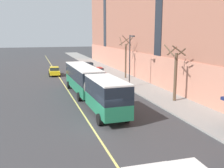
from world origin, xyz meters
TOP-DOWN VIEW (x-y plane):
  - ground_plane at (0.00, 0.00)m, footprint 260.00×260.00m
  - sidewalk at (9.27, 3.00)m, footprint 4.57×160.00m
  - city_bus at (0.73, 8.40)m, footprint 3.21×18.81m
  - parked_car_black_0 at (5.83, 33.67)m, footprint 2.08×4.77m
  - parked_car_red_1 at (5.69, 25.13)m, footprint 1.99×4.73m
  - taxi_cab at (-1.57, 28.21)m, footprint 2.03×4.64m
  - street_tree_mid_block at (9.51, 5.40)m, footprint 1.79×1.95m
  - street_tree_far_uptown at (9.55, 21.34)m, footprint 2.06×1.92m
  - street_lamp at (7.59, 14.07)m, footprint 0.36×1.48m
  - lane_centerline at (-0.97, 3.00)m, footprint 0.16×140.00m

SIDE VIEW (x-z plane):
  - ground_plane at x=0.00m, z-range 0.00..0.00m
  - lane_centerline at x=-0.97m, z-range 0.00..0.01m
  - sidewalk at x=9.27m, z-range 0.00..0.15m
  - taxi_cab at x=-1.57m, z-range 0.00..1.56m
  - parked_car_red_1 at x=5.69m, z-range 0.00..1.56m
  - parked_car_black_0 at x=5.83m, z-range 0.00..1.56m
  - city_bus at x=0.73m, z-range 0.29..3.81m
  - street_tree_mid_block at x=9.51m, z-range 0.31..6.45m
  - street_tree_far_uptown at x=9.55m, z-range 0.19..7.20m
  - street_lamp at x=7.59m, z-range 0.93..8.03m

